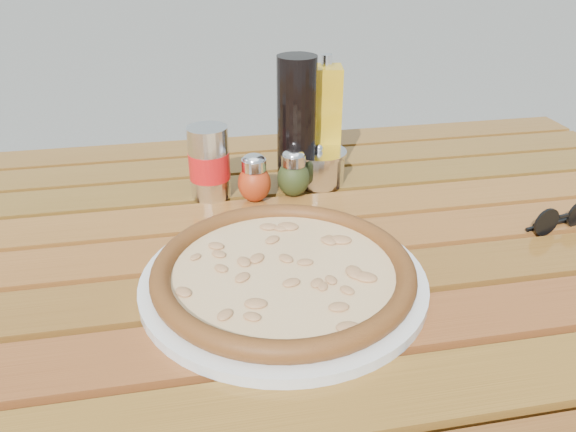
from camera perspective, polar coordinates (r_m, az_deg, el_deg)
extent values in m
cube|color=#391F0D|center=(1.55, 21.18, -5.61)|extent=(0.06, 0.06, 0.70)
cube|color=#3A1C0D|center=(0.84, 0.26, -5.47)|extent=(1.36, 0.86, 0.04)
cube|color=#59350F|center=(0.59, 6.29, -18.78)|extent=(1.40, 0.09, 0.03)
cube|color=#59280F|center=(0.66, 3.74, -12.50)|extent=(1.40, 0.09, 0.03)
cube|color=#522E0E|center=(0.74, 1.79, -7.48)|extent=(1.40, 0.09, 0.03)
cube|color=#5E2F10|center=(0.82, 0.26, -3.43)|extent=(1.40, 0.09, 0.03)
cube|color=#5F3210|center=(0.91, -0.97, -0.14)|extent=(1.40, 0.09, 0.03)
cube|color=#50300E|center=(0.99, -1.98, 2.57)|extent=(1.40, 0.09, 0.03)
cube|color=#51300E|center=(1.09, -2.83, 4.83)|extent=(1.40, 0.09, 0.03)
cube|color=#522E0E|center=(1.18, -3.55, 6.73)|extent=(1.40, 0.09, 0.03)
cylinder|color=silver|center=(0.71, -0.45, -6.56)|extent=(0.37, 0.37, 0.01)
cylinder|color=#FFEAB6|center=(0.71, -0.46, -5.76)|extent=(0.34, 0.34, 0.01)
torus|color=black|center=(0.70, -0.46, -5.42)|extent=(0.37, 0.37, 0.03)
ellipsoid|color=#C03B15|center=(0.92, -3.44, 3.33)|extent=(0.06, 0.06, 0.06)
cylinder|color=white|center=(0.90, -3.49, 5.24)|extent=(0.04, 0.04, 0.02)
ellipsoid|color=white|center=(0.90, -3.51, 5.77)|extent=(0.04, 0.04, 0.02)
ellipsoid|color=#354019|center=(0.93, 0.55, 3.86)|extent=(0.07, 0.07, 0.06)
cylinder|color=silver|center=(0.92, 0.56, 5.74)|extent=(0.05, 0.05, 0.02)
ellipsoid|color=white|center=(0.92, 0.56, 6.26)|extent=(0.05, 0.05, 0.02)
cylinder|color=black|center=(0.95, 0.89, 9.48)|extent=(0.07, 0.07, 0.22)
cylinder|color=silver|center=(0.93, -8.01, 5.42)|extent=(0.07, 0.07, 0.12)
cylinder|color=red|center=(0.93, -7.99, 5.13)|extent=(0.07, 0.07, 0.04)
cube|color=#C29214|center=(1.01, 3.73, 9.68)|extent=(0.06, 0.06, 0.19)
cylinder|color=white|center=(0.98, 3.93, 15.50)|extent=(0.02, 0.02, 0.02)
cylinder|color=silver|center=(0.98, 3.11, 4.91)|extent=(0.12, 0.12, 0.05)
cylinder|color=silver|center=(0.97, 3.15, 6.48)|extent=(0.12, 0.12, 0.01)
sphere|color=silver|center=(0.97, 3.16, 6.92)|extent=(0.02, 0.02, 0.01)
cylinder|color=black|center=(0.91, 24.78, -0.58)|extent=(0.04, 0.01, 0.04)
cube|color=black|center=(0.93, 26.20, 0.02)|extent=(0.02, 0.01, 0.00)
cube|color=black|center=(0.93, 25.04, -0.75)|extent=(0.09, 0.02, 0.00)
cube|color=black|center=(0.95, 25.62, -0.36)|extent=(0.09, 0.02, 0.00)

